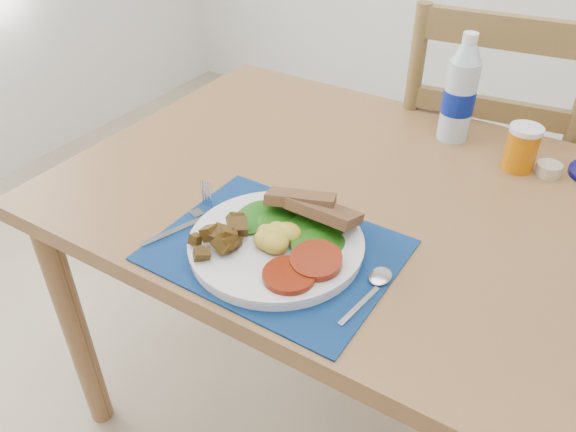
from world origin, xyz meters
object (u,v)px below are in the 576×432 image
(breakfast_plate, at_px, (272,240))
(juice_glass, at_px, (521,149))
(water_bottle, at_px, (460,94))
(chair_far, at_px, (485,145))

(breakfast_plate, xyz_separation_m, juice_glass, (0.30, 0.53, 0.02))
(breakfast_plate, bearing_deg, water_bottle, 64.86)
(chair_far, bearing_deg, juice_glass, 105.80)
(breakfast_plate, xyz_separation_m, water_bottle, (0.13, 0.60, 0.09))
(chair_far, relative_size, juice_glass, 12.90)
(breakfast_plate, relative_size, water_bottle, 1.21)
(chair_far, height_order, juice_glass, chair_far)
(breakfast_plate, height_order, juice_glass, juice_glass)
(chair_far, distance_m, juice_glass, 0.39)
(water_bottle, bearing_deg, breakfast_plate, -102.60)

